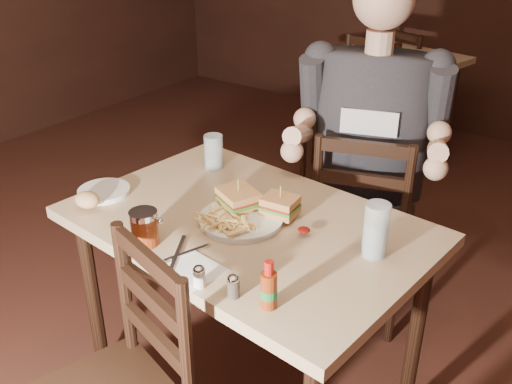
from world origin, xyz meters
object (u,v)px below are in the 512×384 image
Objects in this scene: dinner_plate at (241,220)px; hot_sauce at (269,285)px; diner at (372,110)px; glass_right at (376,230)px; side_plate at (104,192)px; chair_far at (362,223)px; glass_left at (214,152)px; main_table at (247,244)px; bg_table at (388,70)px; bg_chair_far at (415,87)px; syrup_dispenser at (144,228)px; bg_chair_near at (346,123)px.

dinner_plate is 0.43m from hot_sauce.
glass_right is (0.31, -0.60, -0.12)m from diner.
dinner_plate is 1.50× the size of side_plate.
side_plate is at bearing 36.25° from chair_far.
chair_far is 0.73m from glass_left.
glass_right is at bearing 98.11° from chair_far.
glass_right reaches higher than main_table.
bg_table is 1.09× the size of bg_chair_far.
glass_right is at bearing -67.15° from bg_table.
main_table is at bearing 73.95° from dinner_plate.
hot_sauce is at bearing -72.37° from bg_table.
diner is at bearing 79.72° from syrup_dispenser.
bg_table is 1.68m from chair_far.
bg_chair_far reaches higher than side_plate.
bg_chair_far is 2.89m from dinner_plate.
diner is 1.02m from side_plate.
side_plate is at bearing -166.69° from dinner_plate.
glass_left reaches higher than bg_table.
bg_chair_far is at bearing 93.94° from glass_left.
main_table and bg_table have the same top height.
bg_chair_near reaches higher than dinner_plate.
syrup_dispenser is at bearing 119.28° from bg_chair_far.
syrup_dispenser reaches higher than main_table.
bg_chair_near is (0.00, -1.10, 0.05)m from bg_chair_far.
dinner_plate is (-0.01, -0.02, 0.10)m from main_table.
syrup_dispenser reaches higher than side_plate.
bg_chair_near is 3.67× the size of dinner_plate.
dinner_plate is 0.52m from side_plate.
diner is 0.62m from glass_left.
glass_right reaches higher than bg_table.
hot_sauce reaches higher than glass_left.
hot_sauce is at bearing -41.42° from glass_left.
glass_right reaches higher than hot_sauce.
bg_table is at bearing 103.36° from syrup_dispenser.
glass_right is (0.93, -2.75, 0.42)m from bg_chair_far.
chair_far reaches higher than syrup_dispenser.
side_plate is at bearing -79.23° from bg_chair_near.
glass_left is 0.75× the size of side_plate.
dinner_plate is at bearing 64.21° from chair_far.
hot_sauce reaches higher than bg_chair_far.
side_plate is at bearing -168.13° from glass_right.
bg_table is 6.94× the size of hot_sauce.
chair_far is 6.69× the size of hot_sauce.
glass_right is (0.42, 0.07, 0.07)m from dinner_plate.
diner reaches higher than bg_chair_far.
bg_table is 0.59m from bg_chair_near.
bg_chair_far is 2.30m from diner.
main_table is 0.46m from hot_sauce.
diner reaches higher than bg_table.
main_table is 0.54m from side_plate.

